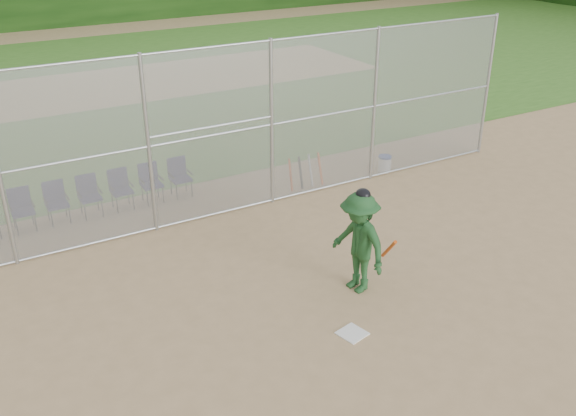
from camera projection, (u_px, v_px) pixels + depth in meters
ground at (357, 315)px, 11.55m from camera, size 100.00×100.00×0.00m
grass_strip at (94, 88)px, 25.61m from camera, size 100.00×100.00×0.00m
dirt_patch_far at (94, 88)px, 25.60m from camera, size 24.00×24.00×0.00m
backstop_fence at (233, 129)px, 14.57m from camera, size 16.09×0.09×4.00m
home_plate at (352, 333)px, 11.04m from camera, size 0.52×0.52×0.02m
batter_at_plate at (359, 242)px, 11.91m from camera, size 0.98×1.40×2.09m
water_cooler at (385, 164)px, 17.60m from camera, size 0.36×0.36×0.46m
spare_bats at (306, 172)px, 16.59m from camera, size 0.96×0.31×0.85m
chair_1 at (23, 211)px, 14.34m from camera, size 0.54×0.52×0.96m
chair_2 at (57, 204)px, 14.68m from camera, size 0.54×0.52×0.96m
chair_3 at (90, 197)px, 15.02m from camera, size 0.54×0.52×0.96m
chair_4 at (122, 190)px, 15.36m from camera, size 0.54×0.52×0.96m
chair_5 at (152, 184)px, 15.70m from camera, size 0.54×0.52×0.96m
chair_6 at (181, 178)px, 16.04m from camera, size 0.54×0.52×0.96m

